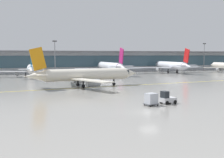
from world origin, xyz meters
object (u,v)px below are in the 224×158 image
at_px(gate_airplane_4, 171,66).
at_px(baggage_tug, 167,98).
at_px(gate_airplane_2, 31,69).
at_px(cargo_dolly_lead, 151,99).
at_px(gate_airplane_3, 110,66).
at_px(apron_light_mast_1, 55,56).
at_px(apron_light_mast_2, 204,55).
at_px(taxiing_regional_jet, 86,75).

xyz_separation_m(gate_airplane_4, baggage_tug, (-42.66, -69.22, -2.26)).
relative_size(gate_airplane_2, cargo_dolly_lead, 11.51).
distance_m(gate_airplane_3, baggage_tug, 70.36).
distance_m(apron_light_mast_1, apron_light_mast_2, 76.17).
relative_size(gate_airplane_4, apron_light_mast_1, 2.31).
height_order(gate_airplane_4, cargo_dolly_lead, gate_airplane_4).
relative_size(gate_airplane_2, apron_light_mast_1, 1.98).
xyz_separation_m(gate_airplane_2, apron_light_mast_1, (10.64, 13.53, 4.84)).
height_order(cargo_dolly_lead, apron_light_mast_2, apron_light_mast_2).
bearing_deg(gate_airplane_2, gate_airplane_3, -82.56).
bearing_deg(apron_light_mast_1, taxiing_regional_jet, -90.19).
distance_m(gate_airplane_3, gate_airplane_4, 28.43).
height_order(taxiing_regional_jet, apron_light_mast_1, apron_light_mast_1).
bearing_deg(baggage_tug, gate_airplane_2, 93.14).
distance_m(taxiing_regional_jet, baggage_tug, 29.27).
height_order(gate_airplane_4, taxiing_regional_jet, gate_airplane_4).
distance_m(gate_airplane_2, gate_airplane_4, 59.46).
distance_m(baggage_tug, apron_light_mast_1, 80.58).
bearing_deg(cargo_dolly_lead, gate_airplane_2, 90.41).
height_order(taxiing_regional_jet, cargo_dolly_lead, taxiing_regional_jet).
xyz_separation_m(gate_airplane_2, taxiing_regional_jet, (10.46, -38.02, 0.22)).
distance_m(gate_airplane_4, cargo_dolly_lead, 83.59).
bearing_deg(cargo_dolly_lead, gate_airplane_4, 45.73).
xyz_separation_m(cargo_dolly_lead, apron_light_mast_1, (-2.88, 80.69, 6.49)).
bearing_deg(gate_airplane_4, gate_airplane_3, 93.85).
bearing_deg(gate_airplane_3, gate_airplane_2, 94.45).
bearing_deg(gate_airplane_2, apron_light_mast_1, -35.03).
bearing_deg(taxiing_regional_jet, gate_airplane_2, 99.65).
relative_size(baggage_tug, apron_light_mast_2, 0.21).
distance_m(gate_airplane_2, apron_light_mast_2, 88.37).
bearing_deg(gate_airplane_2, baggage_tug, -162.74).
relative_size(gate_airplane_3, apron_light_mast_1, 2.30).
height_order(baggage_tug, cargo_dolly_lead, baggage_tug).
distance_m(gate_airplane_4, apron_light_mast_2, 30.78).
xyz_separation_m(taxiing_regional_jet, cargo_dolly_lead, (3.05, -29.15, -1.87)).
distance_m(gate_airplane_4, taxiing_regional_jet, 63.64).
xyz_separation_m(gate_airplane_4, taxiing_regional_jet, (-48.93, -40.70, -0.23)).
relative_size(gate_airplane_3, gate_airplane_4, 1.00).
relative_size(apron_light_mast_1, apron_light_mast_2, 1.00).
bearing_deg(apron_light_mast_2, taxiing_regional_jet, -144.68).
bearing_deg(apron_light_mast_1, cargo_dolly_lead, -87.96).
xyz_separation_m(gate_airplane_2, apron_light_mast_2, (86.77, 16.05, 4.85)).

